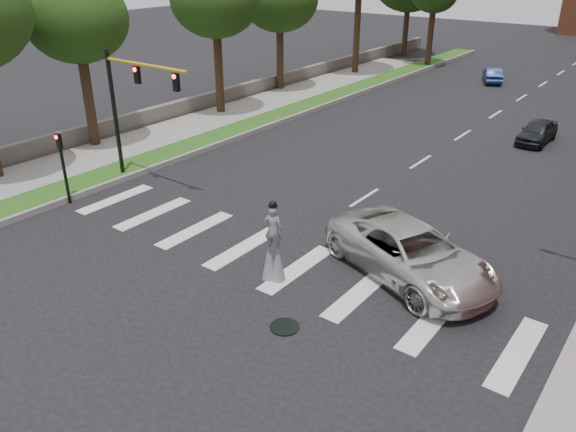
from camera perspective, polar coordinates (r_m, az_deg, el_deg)
The scene contains 13 objects.
ground_plane at distance 20.15m, azimuth -3.70°, elevation -5.43°, with size 160.00×160.00×0.00m, color black.
grass_median at distance 41.45m, azimuth 2.20°, elevation 11.22°, with size 2.00×60.00×0.25m, color #235017.
median_curb at distance 40.88m, azimuth 3.43°, elevation 11.01°, with size 0.20×60.00×0.28m, color gray.
sidewalk_left at distance 36.13m, azimuth -11.06°, elevation 8.55°, with size 4.00×60.00×0.18m, color gray.
stone_wall at distance 46.13m, azimuth -2.08°, elevation 13.24°, with size 0.50×56.00×1.10m, color #5B554E.
manhole at distance 17.27m, azimuth -0.35°, elevation -11.19°, with size 0.90×0.90×0.04m, color black.
traffic_signal at distance 27.27m, azimuth -15.85°, elevation 11.44°, with size 5.30×0.23×6.20m.
secondary_signal at distance 26.42m, azimuth -21.91°, elevation 5.10°, with size 0.25×0.21×3.23m.
stilt_performer at distance 18.98m, azimuth -1.49°, elevation -3.43°, with size 0.82×0.62×2.97m.
suv_crossing at distance 19.76m, azimuth 12.33°, elevation -3.62°, with size 3.04×6.59×1.83m, color beige.
car_near at distance 36.32m, azimuth 24.00°, elevation 7.85°, with size 1.57×3.90×1.33m, color black.
car_mid at distance 52.26m, azimuth 20.07°, elevation 13.30°, with size 1.30×3.74×1.23m, color navy.
tree_1 at distance 33.11m, azimuth -20.71°, elevation 18.17°, with size 5.44×5.44×9.36m.
Camera 1 is at (11.42, -12.99, 10.34)m, focal length 35.00 mm.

